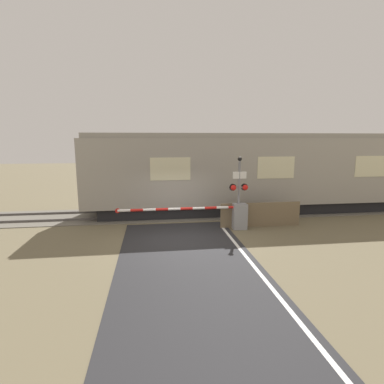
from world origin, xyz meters
TOP-DOWN VIEW (x-y plane):
  - ground_plane at (0.00, 0.00)m, footprint 80.00×80.00m
  - track_bed at (0.00, 3.85)m, footprint 36.00×3.20m
  - train at (4.95, 3.85)m, footprint 18.72×2.75m
  - crossing_barrier at (2.22, 0.83)m, footprint 5.57×0.44m
  - signal_post at (2.64, 0.91)m, footprint 0.82×0.26m
  - roadside_fence at (3.70, 1.02)m, footprint 3.65×0.06m

SIDE VIEW (x-z plane):
  - ground_plane at x=0.00m, z-range 0.00..0.00m
  - track_bed at x=0.00m, z-range -0.04..0.09m
  - roadside_fence at x=3.70m, z-range 0.00..1.10m
  - crossing_barrier at x=2.22m, z-range 0.08..1.20m
  - signal_post at x=2.64m, z-range 0.22..3.35m
  - train at x=4.95m, z-range 0.05..4.20m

